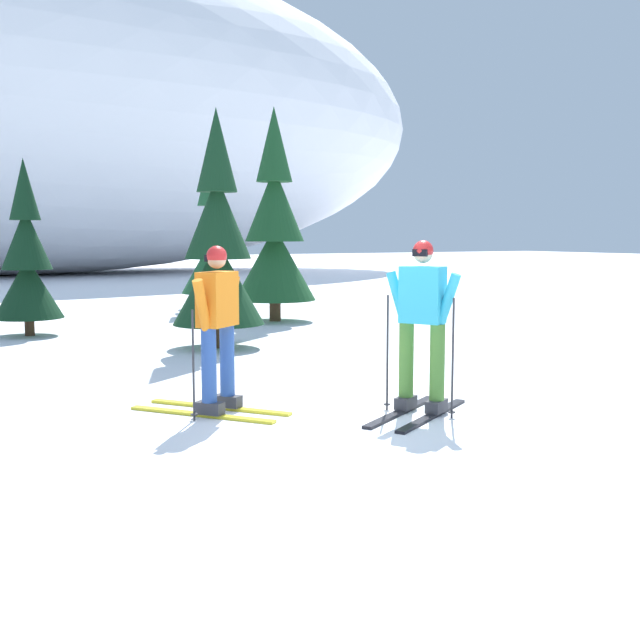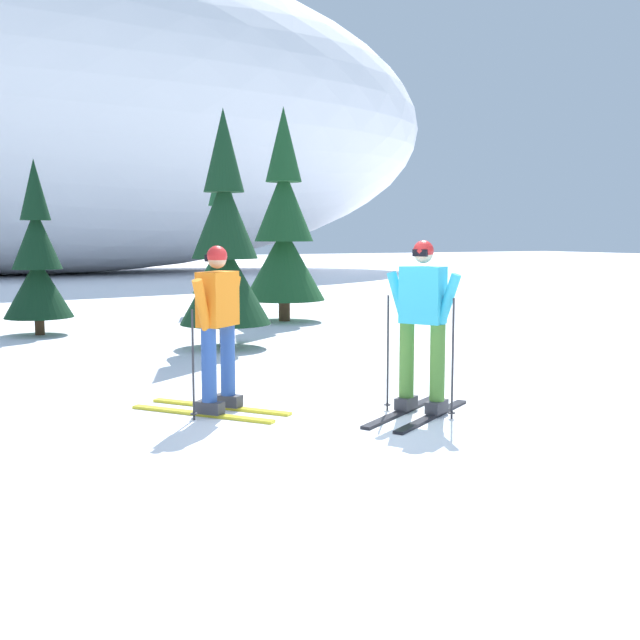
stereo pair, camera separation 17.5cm
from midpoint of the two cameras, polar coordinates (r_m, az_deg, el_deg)
ground_plane at (r=7.51m, az=2.55°, el=-7.57°), size 120.00×120.00×0.00m
skier_cyan_jacket at (r=7.81m, az=8.16°, el=-0.24°), size 1.58×1.18×1.74m
skier_orange_jacket at (r=7.83m, az=-6.93°, el=-0.41°), size 1.36×1.57×1.69m
pine_tree_far_left at (r=14.78m, az=-19.77°, el=4.04°), size 1.22×1.22×3.15m
pine_tree_center_left at (r=12.42m, az=-6.62°, el=5.23°), size 1.46×1.46×3.78m
pine_tree_center_right at (r=19.09m, az=-6.95°, el=5.63°), size 1.48×1.48×3.83m
pine_tree_far_right at (r=16.20m, az=-2.36°, el=6.45°), size 1.71×1.71×4.42m
snow_ridge_background at (r=38.37m, az=-19.87°, el=14.29°), size 39.32×18.95×14.79m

